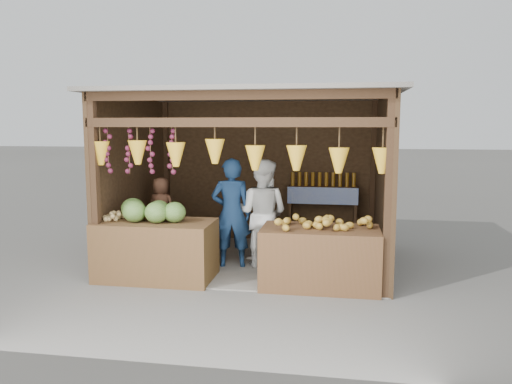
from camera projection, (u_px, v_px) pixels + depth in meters
ground at (253, 261)px, 8.02m from camera, size 80.00×80.00×0.00m
stall_structure at (251, 157)px, 7.76m from camera, size 4.30×3.30×2.66m
back_shelf at (323, 197)px, 8.99m from camera, size 1.25×0.32×1.32m
counter_left at (156, 250)px, 7.04m from camera, size 1.63×0.85×0.83m
counter_right at (320, 257)px, 6.69m from camera, size 1.57×0.85×0.80m
stool at (162, 248)px, 8.25m from camera, size 0.33×0.33×0.31m
man_standing at (231, 213)px, 7.56m from camera, size 0.67×0.50×1.68m
woman_standing at (263, 213)px, 7.61m from camera, size 0.93×0.81×1.66m
vendor_seated at (161, 208)px, 8.16m from camera, size 0.55×0.42×1.01m
melon_pile at (152, 210)px, 6.97m from camera, size 1.00×0.50×0.32m
tanfruit_pile at (113, 216)px, 7.06m from camera, size 0.34×0.40×0.13m
mango_pile at (325, 221)px, 6.59m from camera, size 1.40×0.64×0.22m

